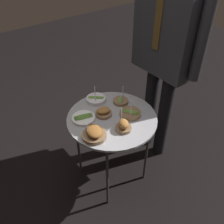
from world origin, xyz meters
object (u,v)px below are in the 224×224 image
bowl_asparagus_center (96,99)px  bowl_asparagus_near_rim (130,113)px  bowl_asparagus_back_right (83,118)px  bowl_asparagus_front_right (121,101)px  bowl_roast_mid_right (104,112)px  bowl_roast_far_rim (94,134)px  waiter_figure (167,41)px  serving_cart (112,122)px  bowl_roast_mid_left (124,126)px

bowl_asparagus_center → bowl_asparagus_near_rim: bearing=18.3°
bowl_asparagus_back_right → bowl_asparagus_front_right: bearing=88.5°
bowl_roast_mid_right → bowl_roast_far_rim: (0.15, -0.19, 0.01)m
bowl_asparagus_front_right → waiter_figure: (0.07, 0.37, 0.42)m
serving_cart → bowl_asparagus_center: (-0.24, 0.03, 0.06)m
bowl_asparagus_near_rim → waiter_figure: waiter_figure is taller
bowl_roast_mid_left → bowl_asparagus_center: bearing=173.5°
serving_cart → bowl_roast_mid_right: size_ratio=5.52×
bowl_asparagus_center → bowl_roast_mid_right: 0.19m
bowl_roast_mid_left → bowl_asparagus_back_right: bowl_roast_mid_left is taller
bowl_roast_mid_left → waiter_figure: 0.71m
bowl_roast_mid_right → bowl_asparagus_near_rim: bowl_asparagus_near_rim is taller
bowl_asparagus_center → bowl_asparagus_front_right: bearing=45.0°
serving_cart → bowl_roast_mid_left: bearing=-7.0°
bowl_roast_mid_left → bowl_asparagus_back_right: 0.31m
serving_cart → bowl_roast_far_rim: size_ratio=4.03×
bowl_asparagus_near_rim → waiter_figure: (-0.09, 0.41, 0.43)m
bowl_roast_mid_left → bowl_asparagus_back_right: (-0.26, -0.16, -0.02)m
serving_cart → waiter_figure: waiter_figure is taller
bowl_asparagus_front_right → bowl_asparagus_back_right: 0.34m
waiter_figure → bowl_asparagus_near_rim: bearing=-78.0°
bowl_asparagus_near_rim → waiter_figure: 0.60m
bowl_roast_far_rim → bowl_asparagus_front_right: bearing=116.2°
bowl_roast_mid_right → serving_cart: bearing=26.1°
bowl_roast_far_rim → bowl_asparagus_back_right: size_ratio=0.99×
bowl_asparagus_front_right → bowl_asparagus_back_right: bearing=-91.5°
bowl_asparagus_near_rim → bowl_asparagus_back_right: bearing=-119.1°
bowl_asparagus_back_right → waiter_figure: size_ratio=0.10×
bowl_asparagus_center → bowl_roast_mid_right: (0.18, -0.06, 0.01)m
serving_cart → bowl_roast_mid_left: (0.15, -0.02, 0.08)m
bowl_roast_mid_right → bowl_asparagus_center: bearing=162.6°
bowl_roast_mid_left → bowl_asparagus_back_right: bearing=-148.8°
bowl_asparagus_near_rim → bowl_roast_mid_right: bearing=-127.8°
bowl_asparagus_center → bowl_asparagus_front_right: bowl_asparagus_front_right is taller
bowl_asparagus_center → bowl_asparagus_back_right: size_ratio=0.97×
bowl_asparagus_near_rim → bowl_asparagus_back_right: 0.35m
waiter_figure → bowl_roast_mid_left: bearing=-71.9°
bowl_roast_mid_right → bowl_roast_mid_left: bearing=3.1°
serving_cart → waiter_figure: size_ratio=0.38×
bowl_roast_mid_right → bowl_asparagus_front_right: (-0.04, 0.20, -0.01)m
bowl_roast_mid_right → bowl_roast_far_rim: bearing=-51.4°
bowl_asparagus_front_right → bowl_roast_far_rim: bearing=-63.8°
bowl_asparagus_center → bowl_roast_far_rim: 0.41m
bowl_asparagus_center → bowl_asparagus_front_right: size_ratio=0.95×
bowl_roast_mid_left → bowl_roast_far_rim: size_ratio=0.99×
bowl_asparagus_near_rim → bowl_roast_far_rim: 0.35m
bowl_roast_mid_right → bowl_asparagus_near_rim: size_ratio=0.76×
serving_cart → bowl_asparagus_front_right: (-0.10, 0.17, 0.06)m
waiter_figure → bowl_asparagus_center: bearing=-112.7°
bowl_asparagus_center → bowl_asparagus_near_rim: (0.30, 0.10, -0.00)m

